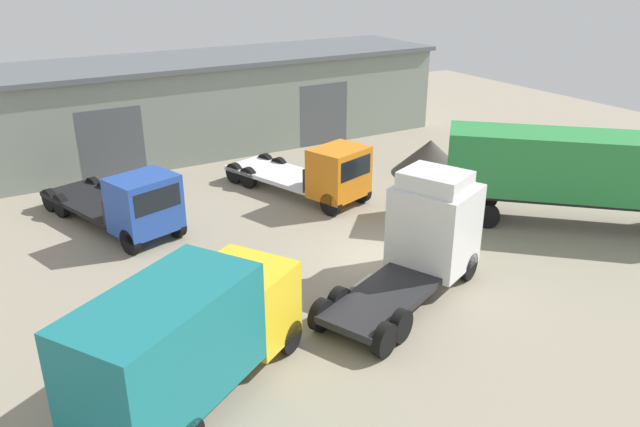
# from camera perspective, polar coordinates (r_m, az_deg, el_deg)

# --- Properties ---
(ground_plane) EXTENTS (60.00, 60.00, 0.00)m
(ground_plane) POSITION_cam_1_polar(r_m,az_deg,el_deg) (23.57, 5.29, -4.00)
(ground_plane) COLOR gray
(warehouse_building) EXTENTS (28.46, 6.97, 5.19)m
(warehouse_building) POSITION_cam_1_polar(r_m,az_deg,el_deg) (37.22, -10.53, 9.96)
(warehouse_building) COLOR gray
(warehouse_building) RESTS_ON ground_plane
(tractor_unit_white) EXTENTS (7.17, 4.89, 3.95)m
(tractor_unit_white) POSITION_cam_1_polar(r_m,az_deg,el_deg) (21.21, 9.67, -1.85)
(tractor_unit_white) COLOR silver
(tractor_unit_white) RESTS_ON ground_plane
(container_trailer_green) EXTENTS (9.42, 9.10, 3.89)m
(container_trailer_green) POSITION_cam_1_polar(r_m,az_deg,el_deg) (27.50, 22.58, 3.88)
(container_trailer_green) COLOR #28843D
(container_trailer_green) RESTS_ON ground_plane
(flatbed_truck_blue) EXTENTS (4.48, 7.89, 2.71)m
(flatbed_truck_blue) POSITION_cam_1_polar(r_m,az_deg,el_deg) (26.04, -17.03, 0.85)
(flatbed_truck_blue) COLOR #2347A3
(flatbed_truck_blue) RESTS_ON ground_plane
(flatbed_truck_orange) EXTENTS (4.51, 7.78, 2.71)m
(flatbed_truck_orange) POSITION_cam_1_polar(r_m,az_deg,el_deg) (28.42, 0.05, 3.70)
(flatbed_truck_orange) COLOR orange
(flatbed_truck_orange) RESTS_ON ground_plane
(box_truck_yellow) EXTENTS (6.93, 5.50, 3.49)m
(box_truck_yellow) POSITION_cam_1_polar(r_m,az_deg,el_deg) (15.78, -11.91, -10.91)
(box_truck_yellow) COLOR yellow
(box_truck_yellow) RESTS_ON ground_plane
(gravel_pile) EXTENTS (3.93, 3.93, 1.79)m
(gravel_pile) POSITION_cam_1_polar(r_m,az_deg,el_deg) (32.67, 10.02, 5.12)
(gravel_pile) COLOR #423D38
(gravel_pile) RESTS_ON ground_plane
(traffic_cone) EXTENTS (0.40, 0.40, 0.55)m
(traffic_cone) POSITION_cam_1_polar(r_m,az_deg,el_deg) (27.63, 6.69, 0.64)
(traffic_cone) COLOR black
(traffic_cone) RESTS_ON ground_plane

